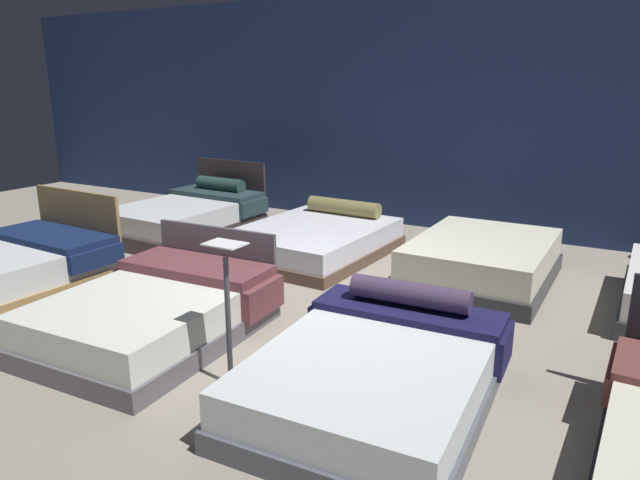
% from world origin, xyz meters
% --- Properties ---
extents(ground_plane, '(18.00, 18.00, 0.02)m').
position_xyz_m(ground_plane, '(0.00, 0.00, -0.01)').
color(ground_plane, gray).
extents(showroom_back_wall, '(18.00, 0.06, 3.50)m').
position_xyz_m(showroom_back_wall, '(0.00, 3.73, 1.75)').
color(showroom_back_wall, navy).
rests_on(showroom_back_wall, ground_plane).
extents(bed_0, '(1.63, 1.99, 0.99)m').
position_xyz_m(bed_0, '(-3.20, -1.29, 0.26)').
color(bed_0, olive).
rests_on(bed_0, ground_plane).
extents(bed_1, '(1.60, 2.03, 0.81)m').
position_xyz_m(bed_1, '(-1.08, -1.29, 0.24)').
color(bed_1, '#58545C').
rests_on(bed_1, ground_plane).
extents(bed_2, '(1.61, 2.07, 0.67)m').
position_xyz_m(bed_2, '(1.04, -1.34, 0.22)').
color(bed_2, '#4F525C').
rests_on(bed_2, ground_plane).
extents(bed_4, '(1.58, 2.23, 0.99)m').
position_xyz_m(bed_4, '(-3.28, 1.57, 0.27)').
color(bed_4, '#34292B').
rests_on(bed_4, ground_plane).
extents(bed_5, '(1.76, 2.23, 0.61)m').
position_xyz_m(bed_5, '(-1.13, 1.57, 0.20)').
color(bed_5, brown).
rests_on(bed_5, ground_plane).
extents(bed_6, '(1.48, 1.98, 0.50)m').
position_xyz_m(bed_6, '(1.04, 1.56, 0.24)').
color(bed_6, '#292B2F').
rests_on(bed_6, ground_plane).
extents(price_sign, '(0.28, 0.24, 1.10)m').
position_xyz_m(price_sign, '(0.00, -1.65, 0.43)').
color(price_sign, '#3F3F44').
rests_on(price_sign, ground_plane).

